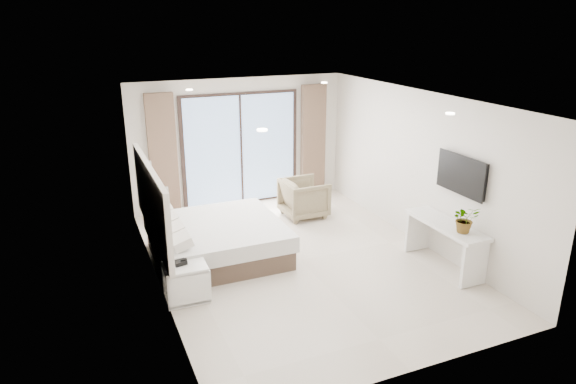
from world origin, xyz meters
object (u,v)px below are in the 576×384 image
object	(u,v)px
bed	(216,240)
console_desk	(445,235)
nightstand	(186,282)
armchair	(304,196)

from	to	relation	value
bed	console_desk	size ratio (longest dim) A/B	1.38
bed	nightstand	bearing A→B (deg)	-123.61
nightstand	armchair	size ratio (longest dim) A/B	0.72
armchair	console_desk	bearing A→B (deg)	-159.84
nightstand	armchair	world-z (taller)	armchair
bed	console_desk	bearing A→B (deg)	-28.59
bed	nightstand	size ratio (longest dim) A/B	3.47
armchair	nightstand	bearing A→B (deg)	127.44
bed	console_desk	world-z (taller)	console_desk
nightstand	console_desk	distance (m)	4.12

